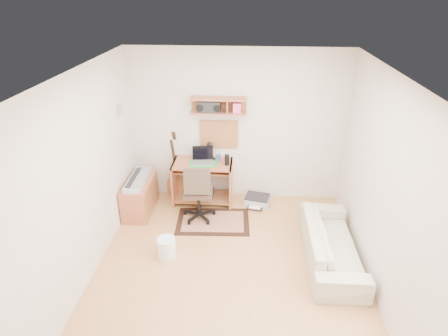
# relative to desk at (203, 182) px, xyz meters

# --- Properties ---
(floor) EXTENTS (3.60, 4.00, 0.01)m
(floor) POSITION_rel_desk_xyz_m (0.56, -1.73, -0.38)
(floor) COLOR tan
(floor) RESTS_ON ground
(ceiling) EXTENTS (3.60, 4.00, 0.01)m
(ceiling) POSITION_rel_desk_xyz_m (0.56, -1.73, 2.23)
(ceiling) COLOR white
(ceiling) RESTS_ON ground
(back_wall) EXTENTS (3.60, 0.01, 2.60)m
(back_wall) POSITION_rel_desk_xyz_m (0.56, 0.28, 0.93)
(back_wall) COLOR beige
(back_wall) RESTS_ON ground
(left_wall) EXTENTS (0.01, 4.00, 2.60)m
(left_wall) POSITION_rel_desk_xyz_m (-1.24, -1.73, 0.93)
(left_wall) COLOR beige
(left_wall) RESTS_ON ground
(right_wall) EXTENTS (0.01, 4.00, 2.60)m
(right_wall) POSITION_rel_desk_xyz_m (2.37, -1.73, 0.93)
(right_wall) COLOR beige
(right_wall) RESTS_ON ground
(wall_shelf) EXTENTS (0.90, 0.25, 0.26)m
(wall_shelf) POSITION_rel_desk_xyz_m (0.26, 0.15, 1.32)
(wall_shelf) COLOR #AF5E3D
(wall_shelf) RESTS_ON back_wall
(cork_board) EXTENTS (0.64, 0.03, 0.49)m
(cork_board) POSITION_rel_desk_xyz_m (0.26, 0.25, 0.79)
(cork_board) COLOR #A58052
(cork_board) RESTS_ON back_wall
(wall_photo) EXTENTS (0.02, 0.20, 0.15)m
(wall_photo) POSITION_rel_desk_xyz_m (-1.22, -0.23, 1.34)
(wall_photo) COLOR #4C8CBF
(wall_photo) RESTS_ON left_wall
(desk) EXTENTS (1.00, 0.55, 0.75)m
(desk) POSITION_rel_desk_xyz_m (0.00, 0.00, 0.00)
(desk) COLOR #AF5E3D
(desk) RESTS_ON floor
(laptop) EXTENTS (0.39, 0.39, 0.27)m
(laptop) POSITION_rel_desk_xyz_m (0.02, -0.02, 0.51)
(laptop) COLOR silver
(laptop) RESTS_ON desk
(speaker) EXTENTS (0.08, 0.08, 0.18)m
(speaker) POSITION_rel_desk_xyz_m (0.42, -0.05, 0.46)
(speaker) COLOR black
(speaker) RESTS_ON desk
(desk_lamp) EXTENTS (0.11, 0.11, 0.34)m
(desk_lamp) POSITION_rel_desk_xyz_m (0.16, 0.14, 0.54)
(desk_lamp) COLOR black
(desk_lamp) RESTS_ON desk
(pencil_cup) EXTENTS (0.08, 0.08, 0.11)m
(pencil_cup) POSITION_rel_desk_xyz_m (0.26, 0.10, 0.43)
(pencil_cup) COLOR #304D90
(pencil_cup) RESTS_ON desk
(boombox) EXTENTS (0.37, 0.17, 0.19)m
(boombox) POSITION_rel_desk_xyz_m (0.11, 0.15, 1.30)
(boombox) COLOR black
(boombox) RESTS_ON wall_shelf
(rug) EXTENTS (1.19, 0.83, 0.02)m
(rug) POSITION_rel_desk_xyz_m (0.23, -0.63, -0.37)
(rug) COLOR tan
(rug) RESTS_ON floor
(task_chair) EXTENTS (0.55, 0.55, 1.00)m
(task_chair) POSITION_rel_desk_xyz_m (-0.00, -0.52, 0.12)
(task_chair) COLOR #392C22
(task_chair) RESTS_ON floor
(cabinet) EXTENTS (0.40, 0.90, 0.55)m
(cabinet) POSITION_rel_desk_xyz_m (-1.02, -0.36, -0.10)
(cabinet) COLOR #AF5E3D
(cabinet) RESTS_ON floor
(music_keyboard) EXTENTS (0.26, 0.82, 0.07)m
(music_keyboard) POSITION_rel_desk_xyz_m (-1.02, -0.36, 0.21)
(music_keyboard) COLOR #B2B5BA
(music_keyboard) RESTS_ON cabinet
(guitar) EXTENTS (0.37, 0.29, 1.20)m
(guitar) POSITION_rel_desk_xyz_m (-0.51, 0.13, 0.23)
(guitar) COLOR #B26636
(guitar) RESTS_ON floor
(waste_basket) EXTENTS (0.26, 0.26, 0.30)m
(waste_basket) POSITION_rel_desk_xyz_m (-0.33, -1.53, -0.22)
(waste_basket) COLOR white
(waste_basket) RESTS_ON floor
(printer) EXTENTS (0.47, 0.40, 0.16)m
(printer) POSITION_rel_desk_xyz_m (0.95, -0.04, -0.29)
(printer) COLOR #A5A8AA
(printer) RESTS_ON floor
(sofa) EXTENTS (0.51, 1.75, 0.69)m
(sofa) POSITION_rel_desk_xyz_m (1.94, -1.40, -0.03)
(sofa) COLOR #BAB194
(sofa) RESTS_ON floor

